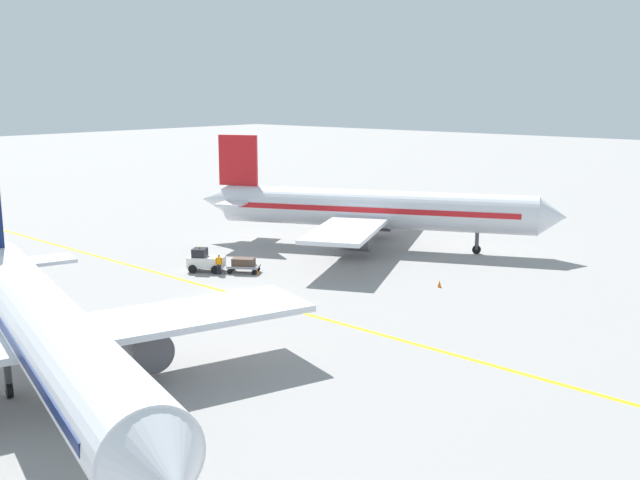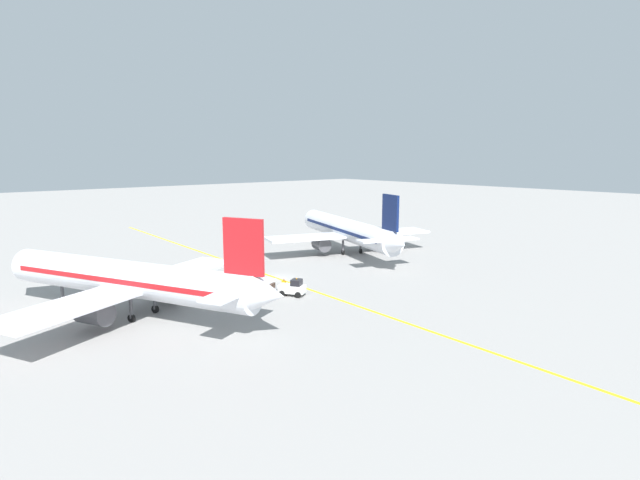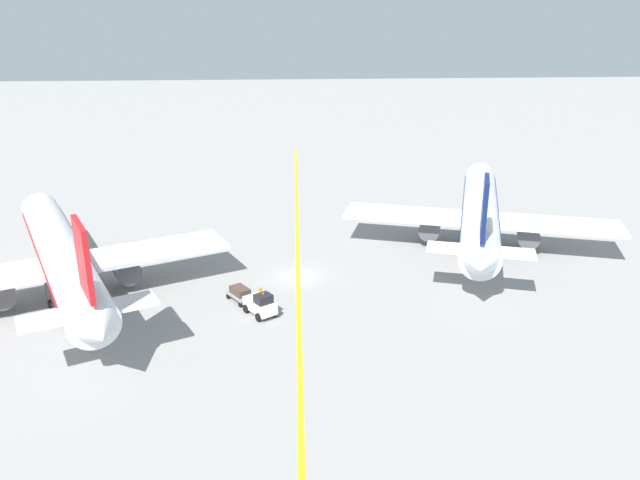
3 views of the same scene
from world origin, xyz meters
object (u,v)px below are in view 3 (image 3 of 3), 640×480
object	(u,v)px
airplane_adjacent_stand	(480,212)
baggage_tug_white	(261,305)
traffic_cone_near_nose	(238,292)
baggage_cart_trailing	(240,293)
traffic_cone_mid_apron	(184,241)
airplane_at_gate	(62,257)
ground_crew_worker	(261,296)

from	to	relation	value
airplane_adjacent_stand	baggage_tug_white	size ratio (longest dim) A/B	10.39
baggage_tug_white	traffic_cone_near_nose	xyz separation A→B (m)	(-2.07, 4.02, -0.63)
baggage_tug_white	baggage_cart_trailing	xyz separation A→B (m)	(-1.77, 2.78, -0.14)
baggage_tug_white	baggage_cart_trailing	size ratio (longest dim) A/B	1.13
traffic_cone_mid_apron	airplane_adjacent_stand	bearing A→B (deg)	-5.64
airplane_at_gate	baggage_tug_white	world-z (taller)	airplane_at_gate
baggage_tug_white	traffic_cone_mid_apron	bearing A→B (deg)	115.18
traffic_cone_mid_apron	baggage_tug_white	bearing A→B (deg)	-64.82
airplane_adjacent_stand	baggage_cart_trailing	xyz separation A→B (m)	(-24.45, -11.86, -2.95)
airplane_adjacent_stand	baggage_tug_white	xyz separation A→B (m)	(-22.68, -14.64, -2.81)
airplane_at_gate	baggage_cart_trailing	size ratio (longest dim) A/B	11.38
traffic_cone_mid_apron	traffic_cone_near_nose	bearing A→B (deg)	-65.44
airplane_adjacent_stand	baggage_cart_trailing	world-z (taller)	airplane_adjacent_stand
airplane_adjacent_stand	traffic_cone_near_nose	distance (m)	27.15
baggage_cart_trailing	traffic_cone_mid_apron	size ratio (longest dim) A/B	5.35
airplane_at_gate	traffic_cone_near_nose	xyz separation A→B (m)	(14.67, -0.82, -3.43)
traffic_cone_mid_apron	baggage_cart_trailing	bearing A→B (deg)	-66.29
airplane_adjacent_stand	traffic_cone_near_nose	world-z (taller)	airplane_adjacent_stand
traffic_cone_near_nose	airplane_adjacent_stand	bearing A→B (deg)	23.24
baggage_cart_trailing	ground_crew_worker	xyz separation A→B (m)	(1.75, -1.09, 0.15)
airplane_at_gate	baggage_cart_trailing	distance (m)	15.39
baggage_tug_white	traffic_cone_near_nose	world-z (taller)	baggage_tug_white
baggage_cart_trailing	traffic_cone_near_nose	distance (m)	1.36
baggage_cart_trailing	traffic_cone_near_nose	size ratio (longest dim) A/B	5.35
baggage_tug_white	ground_crew_worker	distance (m)	1.69
ground_crew_worker	traffic_cone_near_nose	bearing A→B (deg)	131.36
airplane_adjacent_stand	traffic_cone_mid_apron	bearing A→B (deg)	174.36
traffic_cone_near_nose	traffic_cone_mid_apron	xyz separation A→B (m)	(-6.26, 13.69, 0.00)
baggage_tug_white	baggage_cart_trailing	bearing A→B (deg)	122.49
airplane_at_gate	ground_crew_worker	world-z (taller)	airplane_at_gate
ground_crew_worker	traffic_cone_near_nose	xyz separation A→B (m)	(-2.05, 2.32, -0.63)
baggage_cart_trailing	ground_crew_worker	bearing A→B (deg)	-31.90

